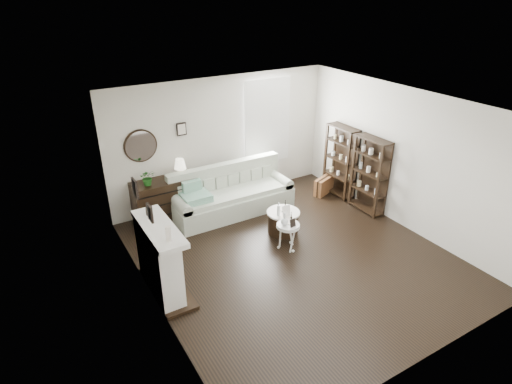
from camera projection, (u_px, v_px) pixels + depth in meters
room at (253, 124)px, 9.32m from camera, size 5.50×5.50×5.50m
fireplace at (160, 262)px, 6.53m from camera, size 0.50×1.40×1.84m
shelf_unit_far at (341, 161)px, 9.51m from camera, size 0.30×0.80×1.60m
shelf_unit_near at (369, 175)px, 8.82m from camera, size 0.30×0.80×1.60m
sofa at (231, 197)px, 8.99m from camera, size 2.55×0.88×0.99m
quilt at (196, 197)px, 8.40m from camera, size 0.55×0.45×0.14m
suitcase at (324, 186)px, 9.80m from camera, size 0.61×0.39×0.39m
dresser at (165, 200)px, 8.65m from camera, size 1.28×0.55×0.85m
table_lamp at (180, 168)px, 8.55m from camera, size 0.31×0.31×0.38m
potted_plant at (148, 177)px, 8.21m from camera, size 0.32×0.29×0.32m
drum_table at (283, 222)px, 8.26m from camera, size 0.64×0.64×0.44m
pedestal_table at (288, 226)px, 7.63m from camera, size 0.42×0.42×0.51m
eiffel_drum at (285, 205)px, 8.18m from camera, size 0.12×0.12×0.19m
bottle_drum at (279, 209)px, 7.97m from camera, size 0.06×0.06×0.27m
card_frame_drum at (286, 211)px, 7.97m from camera, size 0.16×0.07×0.21m
eiffel_ped at (291, 218)px, 7.62m from camera, size 0.12×0.12×0.20m
flask_ped at (284, 219)px, 7.54m from camera, size 0.13×0.13×0.24m
card_frame_ped at (293, 223)px, 7.50m from camera, size 0.12×0.06×0.15m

